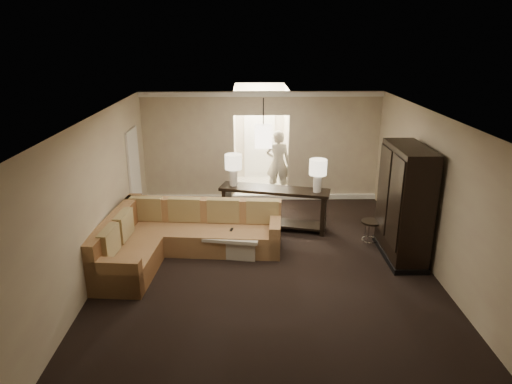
{
  "coord_description": "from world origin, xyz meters",
  "views": [
    {
      "loc": [
        -0.34,
        -7.34,
        4.1
      ],
      "look_at": [
        -0.19,
        1.2,
        1.15
      ],
      "focal_mm": 32.0,
      "sensor_mm": 36.0,
      "label": 1
    }
  ],
  "objects_px": {
    "drink_table": "(371,228)",
    "coffee_table": "(235,239)",
    "armoire": "(404,206)",
    "person": "(278,160)",
    "sectional_sofa": "(178,237)",
    "console_table": "(274,205)"
  },
  "relations": [
    {
      "from": "drink_table",
      "to": "person",
      "type": "bearing_deg",
      "value": 118.97
    },
    {
      "from": "coffee_table",
      "to": "console_table",
      "type": "relative_size",
      "value": 0.5
    },
    {
      "from": "sectional_sofa",
      "to": "console_table",
      "type": "height_order",
      "value": "sectional_sofa"
    },
    {
      "from": "coffee_table",
      "to": "person",
      "type": "relative_size",
      "value": 0.63
    },
    {
      "from": "sectional_sofa",
      "to": "armoire",
      "type": "xyz_separation_m",
      "value": [
        4.3,
        -0.11,
        0.67
      ]
    },
    {
      "from": "coffee_table",
      "to": "person",
      "type": "bearing_deg",
      "value": 72.09
    },
    {
      "from": "drink_table",
      "to": "console_table",
      "type": "bearing_deg",
      "value": 155.66
    },
    {
      "from": "coffee_table",
      "to": "armoire",
      "type": "bearing_deg",
      "value": -6.5
    },
    {
      "from": "coffee_table",
      "to": "sectional_sofa",
      "type": "bearing_deg",
      "value": -167.11
    },
    {
      "from": "console_table",
      "to": "drink_table",
      "type": "xyz_separation_m",
      "value": [
        1.94,
        -0.88,
        -0.19
      ]
    },
    {
      "from": "armoire",
      "to": "person",
      "type": "height_order",
      "value": "armoire"
    },
    {
      "from": "sectional_sofa",
      "to": "drink_table",
      "type": "distance_m",
      "value": 3.9
    },
    {
      "from": "armoire",
      "to": "drink_table",
      "type": "relative_size",
      "value": 4.32
    },
    {
      "from": "sectional_sofa",
      "to": "person",
      "type": "bearing_deg",
      "value": 63.5
    },
    {
      "from": "coffee_table",
      "to": "console_table",
      "type": "bearing_deg",
      "value": 51.79
    },
    {
      "from": "coffee_table",
      "to": "drink_table",
      "type": "xyz_separation_m",
      "value": [
        2.78,
        0.2,
        0.14
      ]
    },
    {
      "from": "drink_table",
      "to": "sectional_sofa",
      "type": "bearing_deg",
      "value": -173.38
    },
    {
      "from": "person",
      "to": "sectional_sofa",
      "type": "bearing_deg",
      "value": 71.66
    },
    {
      "from": "armoire",
      "to": "person",
      "type": "distance_m",
      "value": 4.24
    },
    {
      "from": "drink_table",
      "to": "armoire",
      "type": "bearing_deg",
      "value": -53.14
    },
    {
      "from": "drink_table",
      "to": "coffee_table",
      "type": "bearing_deg",
      "value": -175.89
    },
    {
      "from": "console_table",
      "to": "person",
      "type": "height_order",
      "value": "person"
    }
  ]
}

